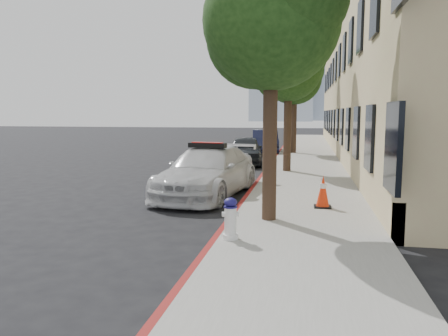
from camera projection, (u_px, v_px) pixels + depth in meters
ground at (168, 202)px, 11.84m from camera, size 120.00×120.00×0.00m
sidewalk at (305, 162)px, 20.90m from camera, size 3.20×50.00×0.15m
curb_strip at (273, 161)px, 21.19m from camera, size 0.12×50.00×0.15m
building at (411, 66)px, 24.11m from camera, size 8.00×36.00×10.00m
tower_left at (283, 17)px, 125.74m from camera, size 18.00×14.00×60.00m
tower_right at (327, 51)px, 138.94m from camera, size 14.00×14.00×44.00m
tree_near at (273, 19)px, 8.79m from camera, size 2.92×2.82×5.62m
tree_mid at (289, 66)px, 16.60m from camera, size 2.77×2.64×5.43m
tree_far at (295, 77)px, 24.37m from camera, size 3.10×3.00×5.81m
police_car at (208, 172)px, 12.67m from camera, size 2.61×5.10×1.57m
parked_car_mid at (245, 150)px, 20.53m from camera, size 2.02×4.08×1.34m
parked_car_far at (265, 142)px, 25.97m from camera, size 1.99×4.37×1.39m
fire_hydrant at (230, 219)px, 7.81m from camera, size 0.32×0.29×0.75m
traffic_cone at (323, 192)px, 10.44m from camera, size 0.40×0.40×0.77m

